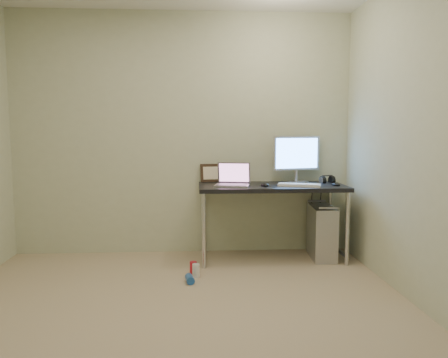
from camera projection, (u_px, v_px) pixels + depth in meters
The scene contains 18 objects.
floor at pixel (177, 322), 2.95m from camera, with size 3.50×3.50×0.00m, color tan.
wall_back at pixel (183, 134), 4.55m from camera, with size 3.50×0.02×2.50m, color beige.
wall_right at pixel (437, 136), 2.92m from camera, with size 0.02×3.50×2.50m, color beige.
desk at pixel (272, 193), 4.35m from camera, with size 1.45×0.63×0.75m.
tower_computer at pixel (322, 232), 4.43m from camera, with size 0.26×0.52×0.56m.
cable_a at pixel (310, 214), 4.67m from camera, with size 0.01×0.01×0.70m, color black.
cable_b at pixel (319, 216), 4.66m from camera, with size 0.01×0.01×0.72m, color black.
can_red at pixel (193, 268), 3.92m from camera, with size 0.06×0.06×0.12m, color red.
can_white at pixel (196, 271), 3.84m from camera, with size 0.07×0.07×0.12m, color white.
can_blue at pixel (190, 279), 3.70m from camera, with size 0.07×0.07×0.12m, color #2154AA.
laptop at pixel (233, 180), 4.26m from camera, with size 0.38×0.33×0.23m.
monitor at pixel (297, 155), 4.52m from camera, with size 0.51×0.20×0.48m.
keyboard at pixel (299, 185), 4.23m from camera, with size 0.40×0.13×0.02m, color white.
mouse_right at pixel (336, 184), 4.27m from camera, with size 0.07×0.11×0.04m, color black.
mouse_left at pixel (265, 184), 4.24m from camera, with size 0.07×0.11×0.04m, color black.
headphones at pixel (327, 180), 4.51m from camera, with size 0.17×0.10×0.10m.
picture_frame at pixel (212, 173), 4.58m from camera, with size 0.24×0.03×0.19m, color black.
webcam at pixel (235, 173), 4.59m from camera, with size 0.05×0.04×0.13m.
Camera 1 is at (0.14, -2.84, 1.28)m, focal length 35.00 mm.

